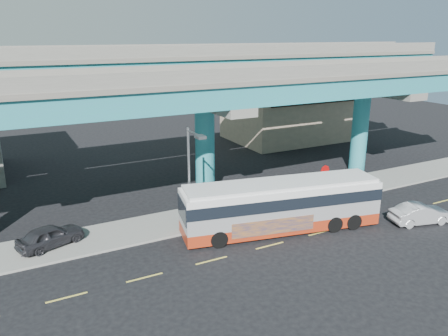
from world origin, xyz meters
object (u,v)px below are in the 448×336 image
transit_bus (281,204)px  sedan (421,214)px  stop_sign (325,174)px  parked_car (50,236)px  street_lamp (192,166)px

transit_bus → sedan: (9.15, -3.53, -1.16)m
transit_bus → stop_sign: 6.71m
transit_bus → stop_sign: size_ratio=4.91×
sedan → parked_car: size_ratio=1.04×
parked_car → stop_sign: bearing=-113.9°
transit_bus → stop_sign: (6.03, 2.92, 0.29)m
sedan → stop_sign: stop_sign is taller
transit_bus → street_lamp: bearing=169.0°
sedan → parked_car: (-23.01, 7.85, 0.13)m
parked_car → street_lamp: (8.51, -2.12, 3.82)m
transit_bus → stop_sign: bearing=37.2°
sedan → street_lamp: 16.09m
transit_bus → street_lamp: (-5.35, 2.21, 2.79)m
sedan → parked_car: 24.31m
parked_car → street_lamp: bearing=-123.9°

